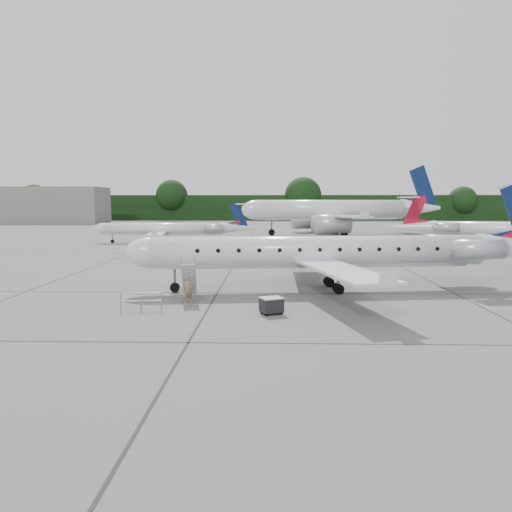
# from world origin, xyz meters

# --- Properties ---
(ground) EXTENTS (320.00, 320.00, 0.00)m
(ground) POSITION_xyz_m (0.00, 0.00, 0.00)
(ground) COLOR #585856
(ground) RESTS_ON ground
(treeline) EXTENTS (260.00, 4.00, 8.00)m
(treeline) POSITION_xyz_m (0.00, 130.00, 4.00)
(treeline) COLOR black
(treeline) RESTS_ON ground
(terminal_building) EXTENTS (40.00, 14.00, 10.00)m
(terminal_building) POSITION_xyz_m (-70.00, 110.00, 5.00)
(terminal_building) COLOR slate
(terminal_building) RESTS_ON ground
(main_regional_jet) EXTENTS (31.10, 24.01, 7.41)m
(main_regional_jet) POSITION_xyz_m (0.51, 3.91, 3.70)
(main_regional_jet) COLOR silver
(main_regional_jet) RESTS_ON ground
(airstair) EXTENTS (1.13, 2.52, 2.32)m
(airstair) POSITION_xyz_m (-7.83, 0.62, 1.16)
(airstair) COLOR silver
(airstair) RESTS_ON ground
(passenger) EXTENTS (0.73, 0.64, 1.69)m
(passenger) POSITION_xyz_m (-7.67, -0.74, 0.84)
(passenger) COLOR #8E654D
(passenger) RESTS_ON ground
(safety_railing) EXTENTS (2.19, 0.41, 1.00)m
(safety_railing) POSITION_xyz_m (-9.94, -2.87, 0.50)
(safety_railing) COLOR gray
(safety_railing) RESTS_ON ground
(baggage_cart) EXTENTS (1.38, 1.28, 0.96)m
(baggage_cart) POSITION_xyz_m (-2.72, -3.47, 0.48)
(baggage_cart) COLOR black
(baggage_cart) RESTS_ON ground
(bg_narrowbody) EXTENTS (39.23, 31.63, 12.53)m
(bg_narrowbody) POSITION_xyz_m (8.19, 60.94, 6.26)
(bg_narrowbody) COLOR silver
(bg_narrowbody) RESTS_ON ground
(bg_regional_left) EXTENTS (22.43, 16.34, 5.81)m
(bg_regional_left) POSITION_xyz_m (-18.35, 41.72, 2.91)
(bg_regional_left) COLOR silver
(bg_regional_left) RESTS_ON ground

